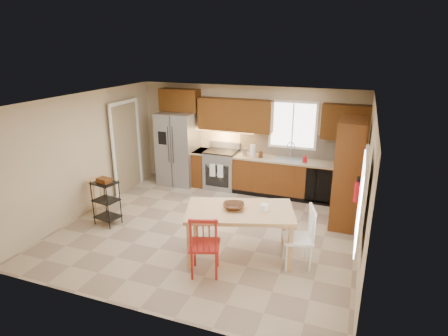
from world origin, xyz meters
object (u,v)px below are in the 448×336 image
soap_bottle (305,158)px  pantry (348,173)px  refrigerator (178,149)px  utility_cart (106,202)px  chair_white (298,237)px  bar_stool (98,196)px  table_bowl (234,209)px  table_jar (264,209)px  range_stove (221,170)px  fire_extinguisher (358,192)px  chair_red (205,244)px  dining_table (240,234)px

soap_bottle → pantry: pantry is taller
refrigerator → utility_cart: 2.65m
chair_white → bar_stool: bearing=64.7°
table_bowl → table_jar: bearing=12.5°
refrigerator → range_stove: bearing=3.0°
bar_stool → table_jar: bearing=-6.9°
refrigerator → pantry: bearing=-12.6°
fire_extinguisher → table_jar: size_ratio=2.18×
table_jar → bar_stool: bearing=172.4°
range_stove → table_bowl: bearing=-65.8°
chair_red → table_jar: (0.73, 0.76, 0.38)m
refrigerator → pantry: size_ratio=0.87×
table_jar → fire_extinguisher: bearing=28.4°
refrigerator → bar_stool: 2.42m
dining_table → utility_cart: utility_cart is taller
bar_stool → utility_cart: utility_cart is taller
dining_table → table_jar: (0.38, 0.11, 0.47)m
refrigerator → soap_bottle: (3.18, -0.02, 0.09)m
chair_white → utility_cart: chair_white is taller
refrigerator → fire_extinguisher: refrigerator is taller
pantry → fire_extinguisher: 1.07m
chair_white → table_jar: bearing=66.1°
range_stove → chair_white: size_ratio=0.90×
fire_extinguisher → chair_red: 2.67m
soap_bottle → chair_white: size_ratio=0.19×
refrigerator → bar_stool: (-0.77, -2.23, -0.53)m
table_jar → utility_cart: 3.24m
pantry → table_bowl: size_ratio=5.97×
refrigerator → table_jar: size_ratio=11.05×
dining_table → fire_extinguisher: bearing=7.9°
soap_bottle → refrigerator: bearing=179.5°
utility_cart → refrigerator: bearing=94.6°
pantry → chair_white: size_ratio=2.06×
soap_bottle → dining_table: soap_bottle is taller
chair_white → bar_stool: size_ratio=1.36×
range_stove → fire_extinguisher: (3.18, -2.04, 0.64)m
table_bowl → bar_stool: table_bowl is taller
refrigerator → chair_red: bearing=-57.6°
fire_extinguisher → dining_table: 2.08m
range_stove → utility_cart: bearing=-118.2°
fire_extinguisher → utility_cart: bearing=-172.3°
utility_cart → chair_white: bearing=7.7°
dining_table → chair_white: 0.96m
dining_table → table_jar: size_ratio=10.53×
soap_bottle → table_jar: bearing=-95.1°
chair_red → utility_cart: chair_red is taller
range_stove → fire_extinguisher: fire_extinguisher is taller
table_bowl → refrigerator: bearing=130.9°
table_bowl → bar_stool: bearing=169.4°
fire_extinguisher → dining_table: fire_extinguisher is taller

